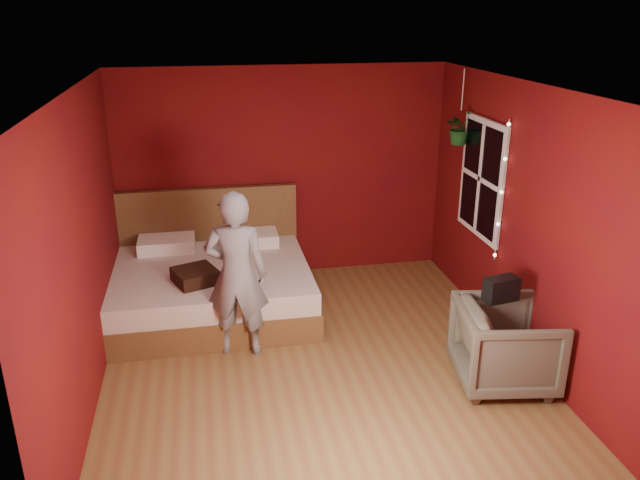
{
  "coord_description": "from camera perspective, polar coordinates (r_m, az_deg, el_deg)",
  "views": [
    {
      "loc": [
        -0.96,
        -5.14,
        3.24
      ],
      "look_at": [
        0.1,
        0.4,
        1.11
      ],
      "focal_mm": 35.0,
      "sensor_mm": 36.0,
      "label": 1
    }
  ],
  "objects": [
    {
      "name": "window",
      "position": [
        6.93,
        14.54,
        5.46
      ],
      "size": [
        0.05,
        0.97,
        1.27
      ],
      "color": "white",
      "rests_on": "room_walls"
    },
    {
      "name": "hanging_plant",
      "position": [
        7.22,
        12.67,
        10.02
      ],
      "size": [
        0.41,
        0.39,
        0.82
      ],
      "color": "silver",
      "rests_on": "room_walls"
    },
    {
      "name": "floor",
      "position": [
        6.15,
        -0.26,
        -11.13
      ],
      "size": [
        4.5,
        4.5,
        0.0
      ],
      "primitive_type": "plane",
      "color": "brown",
      "rests_on": "ground"
    },
    {
      "name": "handbag",
      "position": [
        5.78,
        16.23,
        -4.32
      ],
      "size": [
        0.33,
        0.21,
        0.22
      ],
      "primitive_type": "cube",
      "rotation": [
        0.0,
        0.0,
        0.19
      ],
      "color": "black",
      "rests_on": "armchair"
    },
    {
      "name": "fairy_lights",
      "position": [
        6.47,
        16.26,
        4.22
      ],
      "size": [
        0.04,
        0.04,
        1.45
      ],
      "color": "silver",
      "rests_on": "room_walls"
    },
    {
      "name": "bed",
      "position": [
        7.15,
        -9.86,
        -3.86
      ],
      "size": [
        2.17,
        1.84,
        1.19
      ],
      "color": "brown",
      "rests_on": "ground"
    },
    {
      "name": "throw_pillow",
      "position": [
        6.59,
        -11.33,
        -3.24
      ],
      "size": [
        0.53,
        0.53,
        0.14
      ],
      "primitive_type": "cube",
      "rotation": [
        0.0,
        0.0,
        0.37
      ],
      "color": "black",
      "rests_on": "bed"
    },
    {
      "name": "person",
      "position": [
        6.02,
        -7.64,
        -3.15
      ],
      "size": [
        0.68,
        0.52,
        1.66
      ],
      "primitive_type": "imported",
      "rotation": [
        0.0,
        0.0,
        2.92
      ],
      "color": "gray",
      "rests_on": "ground"
    },
    {
      "name": "room_walls",
      "position": [
        5.46,
        -0.28,
        4.03
      ],
      "size": [
        4.04,
        4.54,
        2.62
      ],
      "color": "#65110A",
      "rests_on": "ground"
    },
    {
      "name": "armchair",
      "position": [
        5.91,
        16.61,
        -9.19
      ],
      "size": [
        0.96,
        0.94,
        0.77
      ],
      "primitive_type": "imported",
      "rotation": [
        0.0,
        0.0,
        1.42
      ],
      "color": "#595447",
      "rests_on": "ground"
    }
  ]
}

